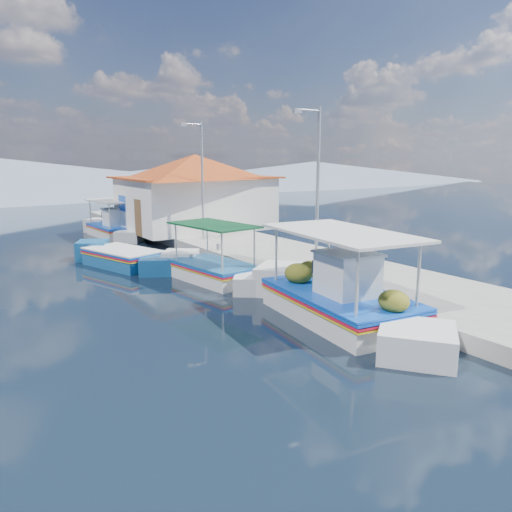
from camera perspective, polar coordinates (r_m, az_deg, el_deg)
ground at (r=14.77m, az=-1.86°, el=-7.52°), size 160.00×160.00×0.00m
quay at (r=22.71m, az=2.79°, el=-0.15°), size 5.00×44.00×0.50m
bollards at (r=20.86m, az=-0.62°, el=-0.06°), size 0.20×17.20×0.30m
main_caique at (r=15.02m, az=9.27°, el=-5.06°), size 3.32×8.90×2.95m
caique_green_canopy at (r=19.54m, az=-4.88°, el=-1.72°), size 2.54×6.57×2.48m
caique_blue_hull at (r=22.78m, az=-15.02°, el=-0.34°), size 3.12×6.18×1.15m
caique_far at (r=31.47m, az=-16.08°, el=3.01°), size 2.31×6.91×2.42m
harbor_building at (r=30.17m, az=-6.98°, el=7.47°), size 10.49×10.49×4.40m
lamp_post_near at (r=18.28m, az=6.88°, el=8.37°), size 1.21×0.14×6.00m
lamp_post_far at (r=25.79m, az=-6.37°, el=9.23°), size 1.21×0.14×6.00m
mountain_ridge at (r=69.35m, az=-22.34°, el=8.26°), size 171.40×96.00×5.50m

